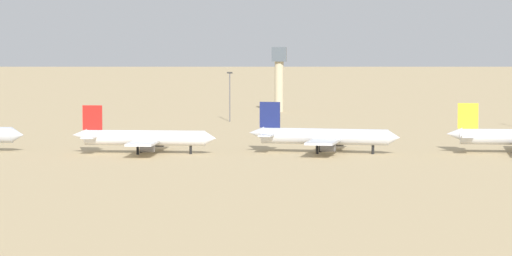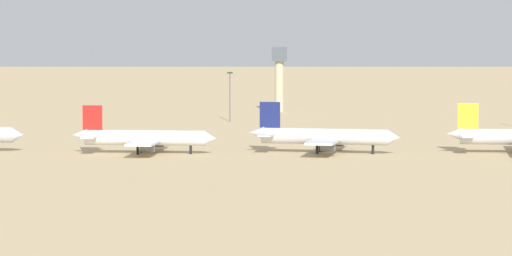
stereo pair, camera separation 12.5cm
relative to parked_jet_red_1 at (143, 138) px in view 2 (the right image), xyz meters
The scene contains 6 objects.
ground 45.83m from the parked_jet_red_1, ahead, with size 4000.00×4000.00×0.00m, color tan.
ridge_west 1204.18m from the parked_jet_red_1, 96.97° to the left, with size 333.97×311.18×78.08m, color gray.
parked_jet_red_1 is the anchor object (origin of this frame).
parked_jet_navy_2 43.30m from the parked_jet_red_1, ahead, with size 37.01×31.47×12.24m.
control_tower 160.51m from the parked_jet_red_1, 80.64° to the left, with size 5.20×5.20×23.11m.
light_pole_mid 109.35m from the parked_jet_red_1, 83.54° to the left, with size 1.80×0.50×15.94m.
Camera 2 is at (0.70, -323.29, 30.71)m, focal length 93.58 mm.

